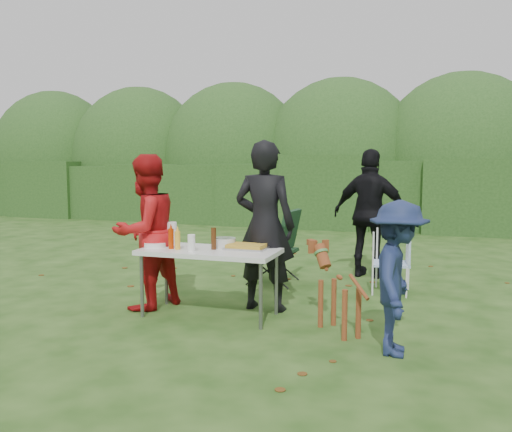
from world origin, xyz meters
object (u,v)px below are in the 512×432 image
(mustard_bottle, at_px, (178,240))
(paper_towel_roll, at_px, (172,233))
(person_red_jacket, at_px, (146,232))
(dog, at_px, (339,291))
(child, at_px, (398,278))
(lawn_chair, at_px, (391,261))
(beer_bottle, at_px, (214,239))
(folding_table, at_px, (209,254))
(person_black_puffy, at_px, (371,213))
(ketchup_bottle, at_px, (171,239))
(camping_chair, at_px, (273,246))
(person_cook, at_px, (265,226))

(mustard_bottle, xyz_separation_m, paper_towel_roll, (-0.22, 0.29, 0.03))
(person_red_jacket, relative_size, dog, 1.99)
(child, bearing_deg, lawn_chair, 4.96)
(child, distance_m, beer_bottle, 2.07)
(folding_table, relative_size, mustard_bottle, 7.50)
(folding_table, distance_m, person_black_puffy, 2.95)
(ketchup_bottle, bearing_deg, dog, -1.31)
(dog, relative_size, paper_towel_roll, 3.44)
(dog, bearing_deg, person_red_jacket, 42.80)
(paper_towel_roll, bearing_deg, camping_chair, 64.39)
(person_cook, relative_size, paper_towel_roll, 7.43)
(person_cook, distance_m, ketchup_bottle, 1.06)
(camping_chair, xyz_separation_m, lawn_chair, (1.60, -0.04, -0.11))
(camping_chair, xyz_separation_m, beer_bottle, (-0.16, -1.73, 0.34))
(person_black_puffy, relative_size, lawn_chair, 2.25)
(camping_chair, relative_size, mustard_bottle, 5.22)
(camping_chair, xyz_separation_m, mustard_bottle, (-0.53, -1.86, 0.32))
(dog, relative_size, mustard_bottle, 4.47)
(person_black_puffy, relative_size, camping_chair, 1.79)
(camping_chair, bearing_deg, person_cook, 108.79)
(lawn_chair, relative_size, beer_bottle, 3.46)
(lawn_chair, bearing_deg, ketchup_bottle, 31.86)
(person_black_puffy, distance_m, ketchup_bottle, 3.24)
(person_red_jacket, relative_size, camping_chair, 1.70)
(child, bearing_deg, beer_bottle, 73.29)
(folding_table, xyz_separation_m, person_black_puffy, (1.43, 2.57, 0.25))
(folding_table, distance_m, paper_towel_roll, 0.60)
(ketchup_bottle, bearing_deg, beer_bottle, 12.31)
(dog, bearing_deg, person_black_puffy, -41.64)
(dog, relative_size, ketchup_bottle, 4.06)
(beer_bottle, xyz_separation_m, paper_towel_roll, (-0.59, 0.16, 0.01))
(person_black_puffy, distance_m, child, 3.19)
(child, bearing_deg, camping_chair, 37.76)
(ketchup_bottle, relative_size, beer_bottle, 0.92)
(mustard_bottle, bearing_deg, child, -10.65)
(beer_bottle, bearing_deg, folding_table, -166.03)
(lawn_chair, xyz_separation_m, beer_bottle, (-1.76, -1.69, 0.44))
(folding_table, xyz_separation_m, lawn_chair, (1.81, 1.70, -0.27))
(person_red_jacket, height_order, mustard_bottle, person_red_jacket)
(folding_table, bearing_deg, person_cook, 41.92)
(person_cook, xyz_separation_m, paper_towel_roll, (-1.04, -0.27, -0.10))
(person_black_puffy, height_order, mustard_bottle, person_black_puffy)
(person_red_jacket, height_order, ketchup_bottle, person_red_jacket)
(child, height_order, camping_chair, child)
(person_black_puffy, xyz_separation_m, camping_chair, (-1.23, -0.82, -0.41))
(person_red_jacket, xyz_separation_m, beer_bottle, (0.87, -0.06, -0.03))
(person_black_puffy, bearing_deg, ketchup_bottle, 64.60)
(person_cook, bearing_deg, folding_table, 43.78)
(lawn_chair, distance_m, beer_bottle, 2.48)
(camping_chair, xyz_separation_m, paper_towel_roll, (-0.75, -1.57, 0.35))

